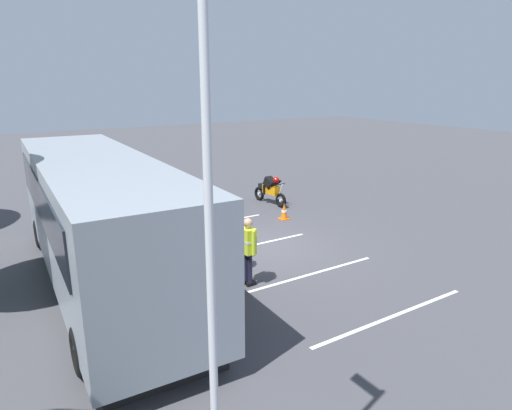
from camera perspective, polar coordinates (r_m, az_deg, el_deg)
name	(u,v)px	position (r m, az deg, el deg)	size (l,w,h in m)	color
ground_plane	(262,247)	(14.06, 0.82, -5.38)	(80.00, 80.00, 0.00)	#424247
tour_bus	(100,223)	(11.67, -19.32, -2.16)	(10.38, 2.95, 3.25)	#8C939E
spectator_far_left	(248,246)	(11.16, -1.03, -5.19)	(0.57, 0.33, 1.77)	black
spectator_left	(228,234)	(11.92, -3.56, -3.75)	(0.57, 0.31, 1.81)	black
spectator_centre	(216,225)	(12.91, -5.11, -2.59)	(0.57, 0.38, 1.71)	black
spectator_right	(193,216)	(13.58, -7.97, -1.44)	(0.57, 0.31, 1.82)	black
parked_motorcycle_silver	(163,229)	(14.51, -11.73, -3.03)	(2.05, 0.58, 0.99)	black
parked_motorcycle_dark	(203,259)	(11.93, -6.72, -6.91)	(2.05, 0.58, 0.99)	black
stunt_motorcycle	(270,190)	(18.82, 1.81, 1.95)	(2.05, 0.59, 1.23)	black
flagpole	(209,271)	(3.99, -5.99, -8.36)	(0.78, 0.36, 6.88)	silver
traffic_cone	(284,211)	(16.82, 3.60, -0.80)	(0.34, 0.34, 0.63)	orange
bay_line_a	(393,316)	(10.60, 17.02, -13.41)	(0.12, 4.63, 0.01)	white
bay_line_b	(313,273)	(12.30, 7.33, -8.65)	(0.12, 4.15, 0.01)	white
bay_line_c	(259,244)	(14.32, 0.35, -4.97)	(0.12, 3.53, 0.01)	white
bay_line_d	(219,222)	(16.54, -4.79, -2.19)	(0.12, 3.55, 0.01)	white
bay_line_e	(188,206)	(18.90, -8.66, -0.07)	(0.12, 4.18, 0.01)	white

